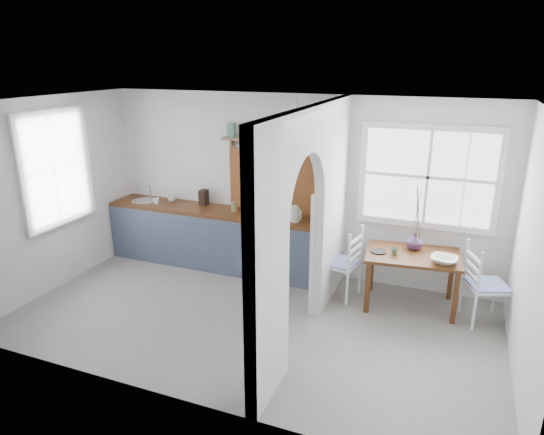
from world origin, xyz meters
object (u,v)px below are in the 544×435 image
at_px(chair_left, 340,262).
at_px(chair_right, 487,284).
at_px(dining_table, 411,280).
at_px(vase, 415,241).
at_px(kettle, 295,214).

distance_m(chair_left, chair_right, 1.80).
bearing_deg(chair_right, chair_left, 67.99).
xyz_separation_m(dining_table, chair_right, (0.89, -0.08, 0.13)).
distance_m(dining_table, chair_right, 0.90).
bearing_deg(chair_left, dining_table, 104.69).
bearing_deg(vase, dining_table, -86.60).
distance_m(dining_table, kettle, 1.76).
xyz_separation_m(chair_right, vase, (-0.90, 0.25, 0.33)).
relative_size(chair_right, kettle, 4.40).
bearing_deg(dining_table, vase, 87.06).
relative_size(chair_left, kettle, 4.38).
height_order(chair_right, vase, chair_right).
bearing_deg(dining_table, kettle, 168.38).
distance_m(dining_table, chair_left, 0.92).
bearing_deg(chair_right, vase, 53.13).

